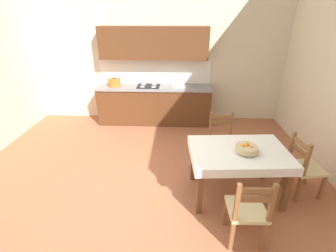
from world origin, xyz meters
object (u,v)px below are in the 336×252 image
(dining_chair_window_side, at_px, (304,168))
(kitchen_cabinetry, at_px, (154,88))
(fruit_bowl, at_px, (246,148))
(dining_chair_camera_side, at_px, (247,211))
(dining_table, at_px, (238,158))
(dining_chair_kitchen_side, at_px, (222,141))

(dining_chair_window_side, bearing_deg, kitchen_cabinetry, 133.30)
(kitchen_cabinetry, xyz_separation_m, fruit_bowl, (1.50, -2.67, -0.04))
(dining_chair_camera_side, distance_m, fruit_bowl, 0.85)
(dining_table, bearing_deg, kitchen_cabinetry, 118.55)
(fruit_bowl, bearing_deg, dining_table, 144.41)
(kitchen_cabinetry, height_order, fruit_bowl, kitchen_cabinetry)
(dining_chair_kitchen_side, relative_size, dining_chair_window_side, 1.00)
(dining_chair_kitchen_side, bearing_deg, kitchen_cabinetry, 126.58)
(dining_chair_window_side, bearing_deg, dining_table, -175.77)
(dining_chair_camera_side, bearing_deg, kitchen_cabinetry, 111.83)
(dining_chair_kitchen_side, xyz_separation_m, fruit_bowl, (0.16, -0.86, 0.37))
(dining_chair_kitchen_side, relative_size, fruit_bowl, 3.10)
(dining_table, bearing_deg, fruit_bowl, -35.59)
(fruit_bowl, bearing_deg, dining_chair_kitchen_side, 100.37)
(kitchen_cabinetry, xyz_separation_m, dining_chair_window_side, (2.40, -2.54, -0.41))
(dining_chair_window_side, bearing_deg, fruit_bowl, -172.02)
(dining_chair_camera_side, distance_m, dining_chair_window_side, 1.35)
(dining_chair_camera_side, bearing_deg, dining_chair_kitchen_side, 91.16)
(dining_table, relative_size, dining_chair_camera_side, 1.49)
(kitchen_cabinetry, relative_size, fruit_bowl, 8.88)
(dining_chair_kitchen_side, distance_m, fruit_bowl, 0.95)
(dining_chair_camera_side, bearing_deg, fruit_bowl, 80.61)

